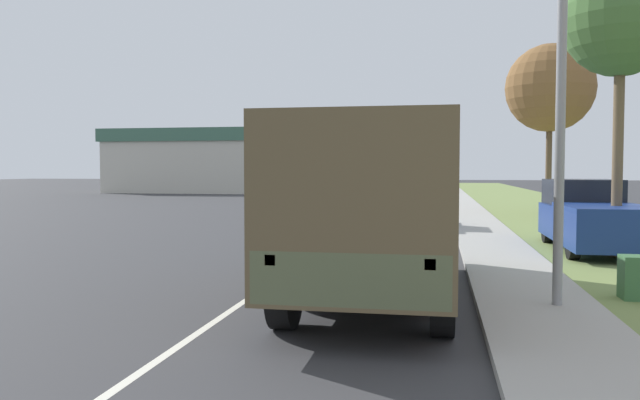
# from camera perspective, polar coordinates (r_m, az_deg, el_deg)

# --- Properties ---
(ground_plane) EXTENTS (180.00, 180.00, 0.00)m
(ground_plane) POSITION_cam_1_polar(r_m,az_deg,el_deg) (40.44, 6.39, -0.20)
(ground_plane) COLOR #38383A
(lane_centre_stripe) EXTENTS (0.12, 120.00, 0.00)m
(lane_centre_stripe) POSITION_cam_1_polar(r_m,az_deg,el_deg) (40.44, 6.39, -0.20)
(lane_centre_stripe) COLOR silver
(lane_centre_stripe) RESTS_ON ground
(sidewalk_right) EXTENTS (1.80, 120.00, 0.12)m
(sidewalk_right) POSITION_cam_1_polar(r_m,az_deg,el_deg) (40.35, 12.78, -0.17)
(sidewalk_right) COLOR #ADAAA3
(sidewalk_right) RESTS_ON ground
(grass_strip_right) EXTENTS (7.00, 120.00, 0.02)m
(grass_strip_right) POSITION_cam_1_polar(r_m,az_deg,el_deg) (40.75, 18.97, -0.30)
(grass_strip_right) COLOR olive
(grass_strip_right) RESTS_ON ground
(military_truck) EXTENTS (2.34, 7.04, 2.78)m
(military_truck) POSITION_cam_1_polar(r_m,az_deg,el_deg) (10.17, 5.33, -0.12)
(military_truck) COLOR #545B3D
(military_truck) RESTS_ON ground
(car_nearest_ahead) EXTENTS (1.75, 4.18, 1.58)m
(car_nearest_ahead) POSITION_cam_1_polar(r_m,az_deg,el_deg) (22.27, 8.07, -0.81)
(car_nearest_ahead) COLOR navy
(car_nearest_ahead) RESTS_ON ground
(car_second_ahead) EXTENTS (1.83, 4.63, 1.44)m
(car_second_ahead) POSITION_cam_1_polar(r_m,az_deg,el_deg) (32.48, 1.81, 0.24)
(car_second_ahead) COLOR navy
(car_second_ahead) RESTS_ON ground
(pickup_truck) EXTENTS (1.94, 5.17, 1.81)m
(pickup_truck) POSITION_cam_1_polar(r_m,az_deg,el_deg) (17.64, 23.61, -1.44)
(pickup_truck) COLOR navy
(pickup_truck) RESTS_ON grass_strip_right
(tree_mid_right) EXTENTS (2.64, 2.64, 6.90)m
(tree_mid_right) POSITION_cam_1_polar(r_m,az_deg,el_deg) (16.68, 25.80, 14.48)
(tree_mid_right) COLOR brown
(tree_mid_right) RESTS_ON grass_strip_right
(tree_far_right) EXTENTS (3.99, 3.99, 7.79)m
(tree_far_right) POSITION_cam_1_polar(r_m,az_deg,el_deg) (30.66, 20.29, 9.55)
(tree_far_right) COLOR brown
(tree_far_right) RESTS_ON grass_strip_right
(utility_box) EXTENTS (0.55, 0.45, 0.70)m
(utility_box) POSITION_cam_1_polar(r_m,az_deg,el_deg) (11.28, 27.15, -6.34)
(utility_box) COLOR #3D7042
(utility_box) RESTS_ON grass_strip_right
(building_distant) EXTENTS (14.94, 9.22, 5.73)m
(building_distant) POSITION_cam_1_polar(r_m,az_deg,el_deg) (59.65, -11.34, 3.51)
(building_distant) COLOR beige
(building_distant) RESTS_ON ground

